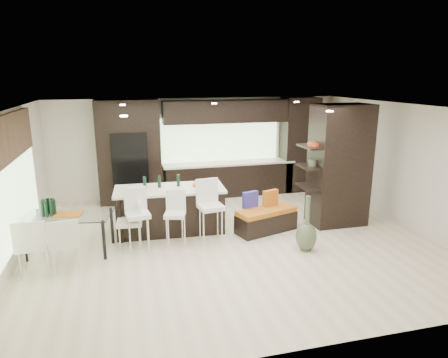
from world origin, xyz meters
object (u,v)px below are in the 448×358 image
object	(u,v)px
dining_table	(70,233)
chair_far	(34,248)
bench	(266,220)
chair_end	(130,225)
stool_mid	(175,224)
stool_left	(138,226)
stool_right	(211,218)
floor_vase	(307,224)
kitchen_island	(170,210)
chair_near	(65,246)

from	to	relation	value
dining_table	chair_far	size ratio (longest dim) A/B	1.68
dining_table	bench	bearing A→B (deg)	11.34
bench	chair_end	distance (m)	2.88
stool_mid	chair_far	bearing A→B (deg)	-151.09
stool_left	chair_far	world-z (taller)	stool_left
stool_right	floor_vase	distance (m)	1.89
chair_end	stool_left	bearing A→B (deg)	-134.75
kitchen_island	floor_vase	distance (m)	2.92
bench	floor_vase	distance (m)	1.21
chair_near	chair_end	distance (m)	1.34
stool_right	stool_mid	bearing A→B (deg)	169.37
stool_mid	chair_end	size ratio (longest dim) A/B	1.01
stool_mid	stool_right	distance (m)	0.72
stool_left	chair_end	bearing A→B (deg)	122.92
floor_vase	dining_table	xyz separation A→B (m)	(-4.38, 1.04, -0.17)
stool_left	dining_table	bearing A→B (deg)	163.88
kitchen_island	stool_left	distance (m)	1.08
chair_near	chair_end	bearing A→B (deg)	27.48
bench	chair_far	world-z (taller)	chair_far
chair_far	floor_vase	bearing A→B (deg)	-5.23
stool_left	chair_near	size ratio (longest dim) A/B	1.07
stool_mid	chair_far	size ratio (longest dim) A/B	0.95
stool_right	chair_near	bearing A→B (deg)	-176.12
stool_mid	chair_near	xyz separation A→B (m)	(-1.98, -0.60, 0.01)
stool_left	stool_mid	xyz separation A→B (m)	(0.71, 0.02, -0.04)
bench	kitchen_island	bearing A→B (deg)	147.42
kitchen_island	dining_table	distance (m)	2.08
stool_mid	stool_right	world-z (taller)	stool_right
kitchen_island	stool_mid	world-z (taller)	kitchen_island
bench	stool_left	bearing A→B (deg)	168.38
stool_right	bench	size ratio (longest dim) A/B	0.78
kitchen_island	stool_right	world-z (taller)	stool_right
stool_right	dining_table	distance (m)	2.70
stool_left	stool_mid	size ratio (longest dim) A/B	1.09
bench	dining_table	xyz separation A→B (m)	(-3.97, -0.07, 0.12)
bench	chair_end	world-z (taller)	chair_end
stool_left	chair_end	world-z (taller)	stool_left
stool_left	chair_near	distance (m)	1.39
stool_left	chair_near	world-z (taller)	stool_left
stool_left	stool_mid	distance (m)	0.71
kitchen_island	dining_table	world-z (taller)	kitchen_island
stool_right	floor_vase	xyz separation A→B (m)	(1.70, -0.83, 0.03)
kitchen_island	chair_end	world-z (taller)	kitchen_island
chair_far	kitchen_island	bearing A→B (deg)	27.36
stool_mid	stool_left	bearing A→B (deg)	-163.34
stool_left	chair_far	distance (m)	1.85
dining_table	chair_near	bearing A→B (deg)	-79.67
bench	floor_vase	world-z (taller)	floor_vase
bench	chair_end	bearing A→B (deg)	164.29
chair_near	chair_end	xyz separation A→B (m)	(1.10, 0.77, -0.01)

